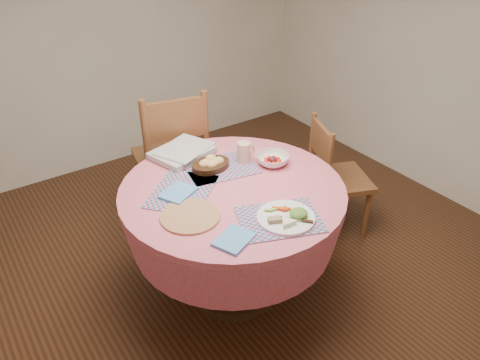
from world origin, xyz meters
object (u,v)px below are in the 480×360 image
object	(u,v)px
dining_table	(233,216)
dinner_plate	(288,216)
chair_back	(173,156)
bread_bowl	(211,164)
latte_mug	(244,152)
fruit_bowl	(273,160)
chair_right	(334,175)
wicker_trivet	(190,216)

from	to	relation	value
dining_table	dinner_plate	size ratio (longest dim) A/B	4.31
dining_table	chair_back	size ratio (longest dim) A/B	1.18
bread_bowl	latte_mug	bearing A→B (deg)	-11.98
dining_table	fruit_bowl	world-z (taller)	fruit_bowl
fruit_bowl	chair_right	bearing A→B (deg)	4.06
wicker_trivet	latte_mug	distance (m)	0.62
wicker_trivet	latte_mug	xyz separation A→B (m)	(0.54, 0.30, 0.06)
chair_right	latte_mug	size ratio (longest dim) A/B	7.04
latte_mug	dining_table	bearing A→B (deg)	-138.05
dining_table	fruit_bowl	size ratio (longest dim) A/B	6.06
wicker_trivet	dinner_plate	distance (m)	0.48
chair_right	latte_mug	distance (m)	0.81
wicker_trivet	latte_mug	world-z (taller)	latte_mug
dinner_plate	wicker_trivet	bearing A→B (deg)	142.62
dining_table	latte_mug	size ratio (longest dim) A/B	10.21
fruit_bowl	chair_back	bearing A→B (deg)	109.63
latte_mug	fruit_bowl	bearing A→B (deg)	-44.01
dinner_plate	bread_bowl	xyz separation A→B (m)	(-0.05, 0.64, 0.01)
bread_bowl	fruit_bowl	size ratio (longest dim) A/B	1.12
chair_back	fruit_bowl	world-z (taller)	chair_back
dinner_plate	latte_mug	xyz separation A→B (m)	(0.16, 0.59, 0.05)
chair_right	dinner_plate	world-z (taller)	chair_right
chair_back	fruit_bowl	distance (m)	0.84
dining_table	fruit_bowl	xyz separation A→B (m)	(0.34, 0.08, 0.22)
chair_right	chair_back	bearing A→B (deg)	73.15
bread_bowl	chair_back	bearing A→B (deg)	84.87
chair_right	bread_bowl	world-z (taller)	chair_right
chair_right	wicker_trivet	bearing A→B (deg)	123.09
fruit_bowl	dining_table	bearing A→B (deg)	-167.14
wicker_trivet	dinner_plate	xyz separation A→B (m)	(0.38, -0.29, 0.01)
dining_table	chair_right	bearing A→B (deg)	7.29
dining_table	chair_right	xyz separation A→B (m)	(0.93, 0.12, -0.11)
dining_table	wicker_trivet	bearing A→B (deg)	-161.92
chair_right	wicker_trivet	distance (m)	1.31
chair_right	chair_back	size ratio (longest dim) A/B	0.81
chair_back	bread_bowl	size ratio (longest dim) A/B	4.57
dining_table	chair_back	bearing A→B (deg)	85.61
chair_right	fruit_bowl	distance (m)	0.68
latte_mug	chair_right	bearing A→B (deg)	-5.98
chair_right	dinner_plate	size ratio (longest dim) A/B	2.97
bread_bowl	latte_mug	xyz separation A→B (m)	(0.21, -0.04, 0.03)
wicker_trivet	bread_bowl	world-z (taller)	bread_bowl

